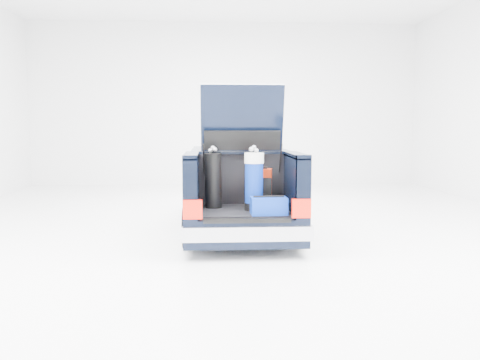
{
  "coord_description": "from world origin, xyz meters",
  "views": [
    {
      "loc": [
        -0.51,
        -8.94,
        1.84
      ],
      "look_at": [
        0.0,
        -0.5,
        0.94
      ],
      "focal_mm": 38.0,
      "sensor_mm": 36.0,
      "label": 1
    }
  ],
  "objects": [
    {
      "name": "black_golf_bag",
      "position": [
        -0.46,
        -1.27,
        1.02
      ],
      "size": [
        0.34,
        0.35,
        0.93
      ],
      "rotation": [
        0.0,
        0.0,
        -0.34
      ],
      "color": "black",
      "rests_on": "car"
    },
    {
      "name": "ground",
      "position": [
        0.0,
        0.0,
        0.0
      ],
      "size": [
        14.0,
        14.0,
        0.0
      ],
      "primitive_type": "plane",
      "color": "white",
      "rests_on": "ground"
    },
    {
      "name": "blue_golf_bag",
      "position": [
        0.15,
        -1.53,
        1.03
      ],
      "size": [
        0.33,
        0.33,
        0.96
      ],
      "rotation": [
        0.0,
        0.0,
        0.17
      ],
      "color": "black",
      "rests_on": "car"
    },
    {
      "name": "car",
      "position": [
        -0.0,
        0.11,
        0.67
      ],
      "size": [
        1.87,
        4.65,
        2.47
      ],
      "color": "black",
      "rests_on": "ground"
    },
    {
      "name": "blue_duffel",
      "position": [
        0.32,
        -1.9,
        0.72
      ],
      "size": [
        0.51,
        0.34,
        0.27
      ],
      "rotation": [
        0.0,
        0.0,
        0.02
      ],
      "color": "navy",
      "rests_on": "car"
    },
    {
      "name": "red_suitcase",
      "position": [
        0.26,
        -1.18,
        0.89
      ],
      "size": [
        0.4,
        0.3,
        0.61
      ],
      "rotation": [
        0.0,
        0.0,
        -0.16
      ],
      "color": "maroon",
      "rests_on": "car"
    }
  ]
}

